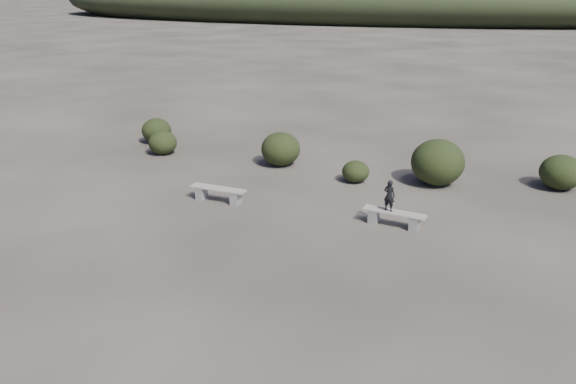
% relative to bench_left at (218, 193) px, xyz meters
% --- Properties ---
extents(ground, '(1200.00, 1200.00, 0.00)m').
position_rel_bench_left_xyz_m(ground, '(1.92, -4.76, -0.26)').
color(ground, '#2D2823').
rests_on(ground, ground).
extents(bench_left, '(1.70, 0.37, 0.42)m').
position_rel_bench_left_xyz_m(bench_left, '(0.00, 0.00, 0.00)').
color(bench_left, gray).
rests_on(bench_left, ground).
extents(bench_right, '(1.67, 0.49, 0.41)m').
position_rel_bench_left_xyz_m(bench_right, '(5.10, 0.11, -0.01)').
color(bench_right, gray).
rests_on(bench_right, ground).
extents(seated_person, '(0.34, 0.26, 0.84)m').
position_rel_bench_left_xyz_m(seated_person, '(4.94, 0.13, 0.57)').
color(seated_person, black).
rests_on(seated_person, bench_right).
extents(shrub_a, '(1.04, 1.04, 0.85)m').
position_rel_bench_left_xyz_m(shrub_a, '(-4.19, 3.54, 0.17)').
color(shrub_a, black).
rests_on(shrub_a, ground).
extents(shrub_b, '(1.36, 1.36, 1.16)m').
position_rel_bench_left_xyz_m(shrub_b, '(0.38, 3.88, 0.32)').
color(shrub_b, black).
rests_on(shrub_b, ground).
extents(shrub_c, '(0.87, 0.87, 0.69)m').
position_rel_bench_left_xyz_m(shrub_c, '(3.26, 3.13, 0.09)').
color(shrub_c, black).
rests_on(shrub_c, ground).
extents(shrub_d, '(1.65, 1.65, 1.45)m').
position_rel_bench_left_xyz_m(shrub_d, '(5.69, 3.84, 0.47)').
color(shrub_d, black).
rests_on(shrub_d, ground).
extents(shrub_e, '(1.28, 1.28, 1.07)m').
position_rel_bench_left_xyz_m(shrub_e, '(9.30, 4.81, 0.28)').
color(shrub_e, black).
rests_on(shrub_e, ground).
extents(shrub_f, '(1.16, 1.16, 0.98)m').
position_rel_bench_left_xyz_m(shrub_f, '(-5.30, 4.80, 0.23)').
color(shrub_f, black).
rests_on(shrub_f, ground).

